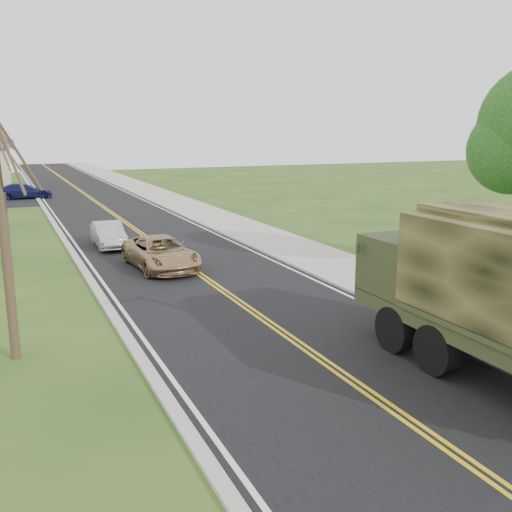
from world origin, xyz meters
TOP-DOWN VIEW (x-y plane):
  - road at (0.00, 40.00)m, footprint 8.00×120.00m
  - curb_right at (4.15, 40.00)m, footprint 0.30×120.00m
  - sidewalk_right at (5.90, 40.00)m, footprint 3.20×120.00m
  - curb_left at (-4.15, 40.00)m, footprint 0.30×120.00m
  - bare_tree_a at (-7.00, 10.00)m, footprint 1.93×2.26m
  - bare_tree_b at (-7.00, 22.00)m, footprint 1.83×2.14m
  - military_truck at (3.20, 3.95)m, footprint 2.77×7.83m
  - suv_champagne at (-1.12, 17.85)m, footprint 2.55×4.94m
  - sedan_silver at (-2.29, 23.30)m, footprint 1.36×3.75m
  - lot_car_navy at (-5.12, 46.86)m, footprint 4.45×1.86m

SIDE VIEW (x-z plane):
  - road at x=0.00m, z-range 0.00..0.01m
  - sidewalk_right at x=5.90m, z-range 0.00..0.10m
  - curb_left at x=-4.15m, z-range 0.00..0.10m
  - curb_right at x=4.15m, z-range 0.00..0.12m
  - sedan_silver at x=-2.29m, z-range 0.00..1.23m
  - lot_car_navy at x=-5.12m, z-range 0.00..1.28m
  - suv_champagne at x=-1.12m, z-range 0.00..1.33m
  - military_truck at x=3.20m, z-range 0.28..4.18m
  - bare_tree_b at x=-7.00m, z-range -0.39..5.34m
  - bare_tree_a at x=-7.00m, z-range -0.41..5.66m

